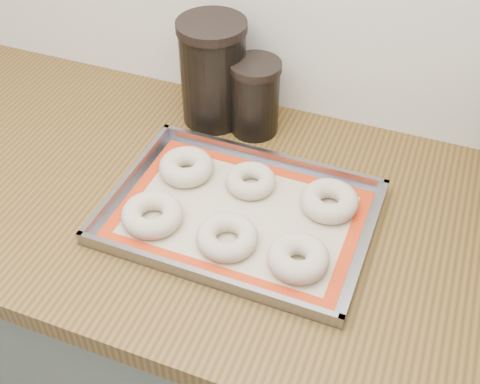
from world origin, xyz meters
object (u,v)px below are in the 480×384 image
at_px(baking_tray, 240,214).
at_px(bagel_front_right, 298,258).
at_px(bagel_back_mid, 251,181).
at_px(bagel_front_mid, 227,237).
at_px(canister_left, 213,72).
at_px(bagel_front_left, 152,215).
at_px(bagel_back_left, 186,167).
at_px(canister_mid, 255,97).
at_px(bagel_back_right, 329,201).

distance_m(baking_tray, bagel_front_right, 0.15).
height_order(bagel_front_right, bagel_back_mid, bagel_front_right).
bearing_deg(bagel_front_mid, canister_left, 116.23).
xyz_separation_m(bagel_front_left, bagel_front_right, (0.27, -0.00, 0.00)).
height_order(bagel_front_mid, bagel_front_right, bagel_front_right).
height_order(bagel_back_left, canister_left, canister_left).
bearing_deg(bagel_front_right, bagel_front_left, 179.09).
relative_size(bagel_front_mid, canister_left, 0.47).
distance_m(bagel_back_mid, canister_mid, 0.19).
bearing_deg(bagel_back_mid, baking_tray, -83.89).
bearing_deg(canister_mid, bagel_back_right, -40.79).
bearing_deg(canister_mid, bagel_front_left, -102.41).
xyz_separation_m(baking_tray, bagel_back_mid, (-0.01, 0.08, 0.01)).
relative_size(canister_left, canister_mid, 1.40).
height_order(baking_tray, canister_mid, canister_mid).
bearing_deg(canister_mid, canister_left, 174.69).
bearing_deg(canister_left, bagel_front_right, -49.28).
distance_m(bagel_front_mid, canister_left, 0.38).
relative_size(bagel_front_mid, bagel_front_right, 1.03).
height_order(bagel_back_mid, bagel_back_right, bagel_back_right).
distance_m(bagel_front_mid, canister_mid, 0.34).
relative_size(bagel_front_mid, bagel_back_left, 1.01).
distance_m(bagel_back_left, bagel_back_mid, 0.13).
distance_m(bagel_front_right, bagel_back_right, 0.15).
xyz_separation_m(bagel_front_right, bagel_back_mid, (-0.14, 0.15, -0.00)).
xyz_separation_m(baking_tray, bagel_front_right, (0.13, -0.08, 0.02)).
relative_size(baking_tray, canister_left, 2.10).
xyz_separation_m(bagel_back_left, canister_mid, (0.07, 0.19, 0.06)).
xyz_separation_m(bagel_front_right, canister_mid, (-0.19, 0.33, 0.06)).
distance_m(bagel_front_mid, bagel_front_right, 0.12).
bearing_deg(bagel_front_mid, bagel_back_right, 46.62).
bearing_deg(bagel_back_left, canister_left, 97.27).
xyz_separation_m(bagel_back_left, bagel_back_mid, (0.13, 0.01, -0.00)).
bearing_deg(bagel_back_right, bagel_front_mid, -133.38).
distance_m(bagel_front_mid, bagel_back_right, 0.20).
distance_m(bagel_back_left, bagel_back_right, 0.28).
distance_m(bagel_front_right, bagel_back_mid, 0.20).
height_order(bagel_front_left, bagel_back_mid, bagel_front_left).
relative_size(bagel_back_left, bagel_back_right, 0.99).
distance_m(bagel_back_left, canister_left, 0.22).
distance_m(baking_tray, canister_left, 0.32).
height_order(bagel_front_mid, canister_mid, canister_mid).
bearing_deg(canister_mid, bagel_back_mid, -72.11).
distance_m(bagel_front_right, bagel_back_left, 0.30).
xyz_separation_m(baking_tray, canister_mid, (-0.06, 0.25, 0.07)).
relative_size(bagel_front_left, bagel_front_right, 1.06).
height_order(bagel_front_left, canister_left, canister_left).
bearing_deg(bagel_front_mid, canister_mid, 102.17).
bearing_deg(canister_left, bagel_back_left, -82.73).
bearing_deg(bagel_back_mid, canister_left, 129.24).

